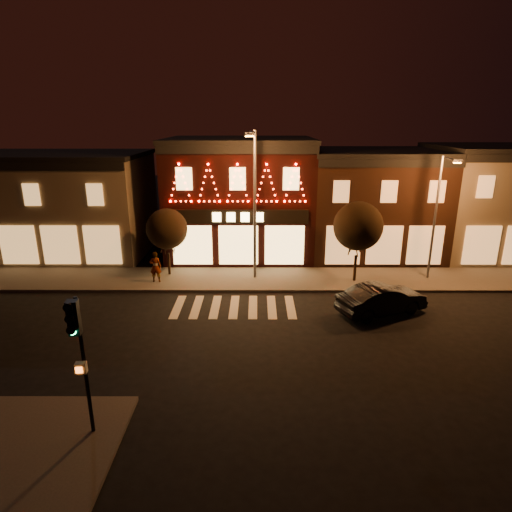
{
  "coord_description": "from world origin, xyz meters",
  "views": [
    {
      "loc": [
        1.22,
        -17.1,
        9.56
      ],
      "look_at": [
        1.16,
        4.0,
        2.85
      ],
      "focal_mm": 30.34,
      "sensor_mm": 36.0,
      "label": 1
    }
  ],
  "objects_px": {
    "pedestrian": "(156,267)",
    "streetlamp_mid": "(254,195)",
    "traffic_signal_near": "(78,342)",
    "dark_sedan": "(382,299)"
  },
  "relations": [
    {
      "from": "traffic_signal_near",
      "to": "pedestrian",
      "type": "height_order",
      "value": "traffic_signal_near"
    },
    {
      "from": "dark_sedan",
      "to": "pedestrian",
      "type": "height_order",
      "value": "pedestrian"
    },
    {
      "from": "pedestrian",
      "to": "streetlamp_mid",
      "type": "bearing_deg",
      "value": -176.25
    },
    {
      "from": "streetlamp_mid",
      "to": "pedestrian",
      "type": "height_order",
      "value": "streetlamp_mid"
    },
    {
      "from": "dark_sedan",
      "to": "pedestrian",
      "type": "distance_m",
      "value": 13.12
    },
    {
      "from": "pedestrian",
      "to": "traffic_signal_near",
      "type": "bearing_deg",
      "value": 92.41
    },
    {
      "from": "dark_sedan",
      "to": "pedestrian",
      "type": "xyz_separation_m",
      "value": [
        -12.46,
        4.09,
        0.33
      ]
    },
    {
      "from": "traffic_signal_near",
      "to": "pedestrian",
      "type": "xyz_separation_m",
      "value": [
        -0.89,
        13.26,
        -2.28
      ]
    },
    {
      "from": "traffic_signal_near",
      "to": "streetlamp_mid",
      "type": "height_order",
      "value": "streetlamp_mid"
    },
    {
      "from": "dark_sedan",
      "to": "streetlamp_mid",
      "type": "bearing_deg",
      "value": 32.09
    }
  ]
}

